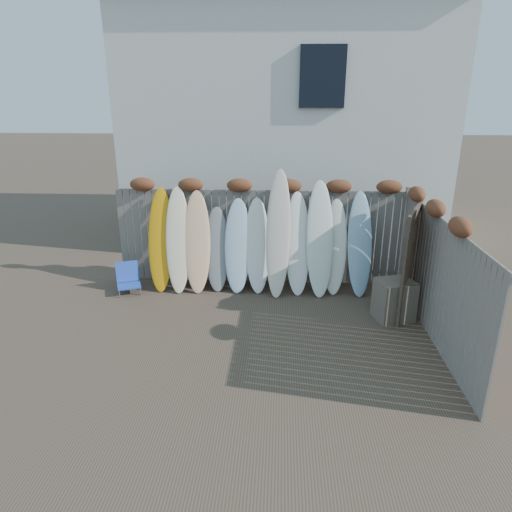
# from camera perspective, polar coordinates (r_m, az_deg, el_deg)

# --- Properties ---
(ground) EXTENTS (80.00, 80.00, 0.00)m
(ground) POSITION_cam_1_polar(r_m,az_deg,el_deg) (7.82, -0.50, -9.90)
(ground) COLOR #493A2D
(back_fence) EXTENTS (6.05, 0.28, 2.24)m
(back_fence) POSITION_cam_1_polar(r_m,az_deg,el_deg) (9.57, 0.76, 3.44)
(back_fence) COLOR slate
(back_fence) RESTS_ON ground
(right_fence) EXTENTS (0.28, 4.40, 2.24)m
(right_fence) POSITION_cam_1_polar(r_m,az_deg,el_deg) (7.97, 21.65, -1.73)
(right_fence) COLOR slate
(right_fence) RESTS_ON ground
(house) EXTENTS (8.50, 5.50, 6.33)m
(house) POSITION_cam_1_polar(r_m,az_deg,el_deg) (13.30, 3.58, 16.82)
(house) COLOR silver
(house) RESTS_ON ground
(beach_chair) EXTENTS (0.60, 0.62, 0.60)m
(beach_chair) POSITION_cam_1_polar(r_m,az_deg,el_deg) (9.72, -15.70, -2.72)
(beach_chair) COLOR #234AB3
(beach_chair) RESTS_ON ground
(wooden_crate) EXTENTS (0.75, 0.68, 0.74)m
(wooden_crate) POSITION_cam_1_polar(r_m,az_deg,el_deg) (8.58, 16.89, -5.27)
(wooden_crate) COLOR #6F6153
(wooden_crate) RESTS_ON ground
(lattice_panel) EXTENTS (0.59, 1.24, 2.00)m
(lattice_panel) POSITION_cam_1_polar(r_m,az_deg,el_deg) (8.66, 18.67, -0.72)
(lattice_panel) COLOR #382F22
(lattice_panel) RESTS_ON ground
(surfboard_0) EXTENTS (0.53, 0.75, 2.06)m
(surfboard_0) POSITION_cam_1_polar(r_m,az_deg,el_deg) (9.53, -11.83, 1.97)
(surfboard_0) COLOR orange
(surfboard_0) RESTS_ON ground
(surfboard_1) EXTENTS (0.57, 0.78, 2.09)m
(surfboard_1) POSITION_cam_1_polar(r_m,az_deg,el_deg) (9.40, -9.72, 1.97)
(surfboard_1) COLOR beige
(surfboard_1) RESTS_ON ground
(surfboard_2) EXTENTS (0.59, 0.76, 2.02)m
(surfboard_2) POSITION_cam_1_polar(r_m,az_deg,el_deg) (9.34, -7.36, 1.74)
(surfboard_2) COLOR #E0BB76
(surfboard_2) RESTS_ON ground
(surfboard_3) EXTENTS (0.54, 0.65, 1.68)m
(surfboard_3) POSITION_cam_1_polar(r_m,az_deg,el_deg) (9.38, -4.88, 0.83)
(surfboard_3) COLOR slate
(surfboard_3) RESTS_ON ground
(surfboard_4) EXTENTS (0.54, 0.67, 1.87)m
(surfboard_4) POSITION_cam_1_polar(r_m,az_deg,el_deg) (9.28, -2.32, 1.28)
(surfboard_4) COLOR #A9C3DD
(surfboard_4) RESTS_ON ground
(surfboard_5) EXTENTS (0.56, 0.72, 1.88)m
(surfboard_5) POSITION_cam_1_polar(r_m,az_deg,el_deg) (9.26, 0.19, 1.30)
(surfboard_5) COLOR white
(surfboard_5) RESTS_ON ground
(surfboard_6) EXTENTS (0.53, 0.89, 2.46)m
(surfboard_6) POSITION_cam_1_polar(r_m,az_deg,el_deg) (9.07, 2.80, 2.80)
(surfboard_6) COLOR beige
(surfboard_6) RESTS_ON ground
(surfboard_7) EXTENTS (0.55, 0.75, 2.02)m
(surfboard_7) POSITION_cam_1_polar(r_m,az_deg,el_deg) (9.20, 5.22, 1.55)
(surfboard_7) COLOR white
(surfboard_7) RESTS_ON ground
(surfboard_8) EXTENTS (0.57, 0.82, 2.25)m
(surfboard_8) POSITION_cam_1_polar(r_m,az_deg,el_deg) (9.16, 7.98, 2.10)
(surfboard_8) COLOR silver
(surfboard_8) RESTS_ON ground
(surfboard_9) EXTENTS (0.51, 0.70, 1.87)m
(surfboard_9) POSITION_cam_1_polar(r_m,az_deg,el_deg) (9.34, 9.84, 1.12)
(surfboard_9) COLOR white
(surfboard_9) RESTS_ON ground
(surfboard_10) EXTENTS (0.51, 0.74, 2.04)m
(surfboard_10) POSITION_cam_1_polar(r_m,az_deg,el_deg) (9.33, 12.85, 1.45)
(surfboard_10) COLOR #89AFC7
(surfboard_10) RESTS_ON ground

